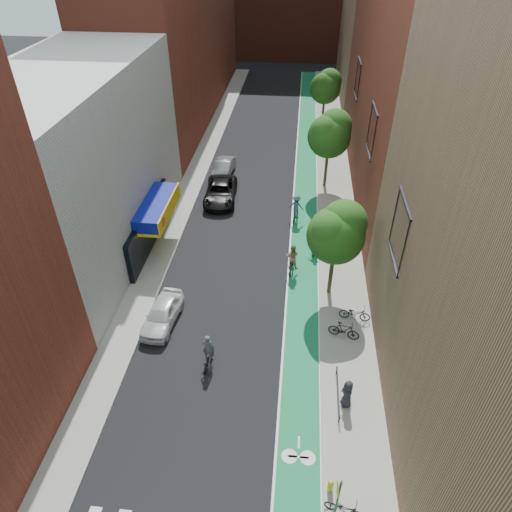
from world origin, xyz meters
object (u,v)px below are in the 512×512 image
(cyclist_lane_mid, at_px, (315,242))
(cyclist_lane_far, at_px, (296,209))
(cyclist_lane_near, at_px, (292,261))
(fire_hydrant, at_px, (331,486))
(pedestrian, at_px, (347,394))
(parked_car_silver, at_px, (224,168))
(cyclist_lead, at_px, (208,355))
(parked_car_white, at_px, (162,314))
(parked_car_black, at_px, (220,192))

(cyclist_lane_mid, relative_size, cyclist_lane_far, 0.95)
(cyclist_lane_near, xyz_separation_m, fire_hydrant, (2.10, -14.29, -0.41))
(pedestrian, xyz_separation_m, fire_hydrant, (-0.87, -4.21, -0.44))
(parked_car_silver, height_order, cyclist_lead, cyclist_lead)
(parked_car_white, bearing_deg, fire_hydrant, -38.58)
(parked_car_black, height_order, cyclist_lane_mid, cyclist_lane_mid)
(cyclist_lane_far, xyz_separation_m, pedestrian, (2.89, -16.51, -0.06))
(parked_car_white, bearing_deg, parked_car_black, 90.81)
(cyclist_lane_far, xyz_separation_m, fire_hydrant, (2.02, -20.72, -0.49))
(parked_car_white, distance_m, fire_hydrant, 12.88)
(parked_car_black, bearing_deg, cyclist_lane_near, -59.17)
(cyclist_lane_near, relative_size, cyclist_lane_far, 1.00)
(cyclist_lane_far, relative_size, pedestrian, 1.33)
(parked_car_black, distance_m, cyclist_lead, 17.30)
(parked_car_silver, distance_m, fire_hydrant, 29.08)
(cyclist_lane_mid, height_order, cyclist_lane_far, cyclist_lane_far)
(parked_car_white, distance_m, cyclist_lane_near, 9.05)
(parked_car_black, bearing_deg, cyclist_lead, -86.58)
(parked_car_black, height_order, cyclist_lane_far, cyclist_lane_far)
(pedestrian, bearing_deg, cyclist_lane_mid, 168.83)
(cyclist_lane_near, height_order, cyclist_lane_far, cyclist_lane_far)
(cyclist_lead, xyz_separation_m, pedestrian, (7.01, -1.90, 0.28))
(cyclist_lane_mid, bearing_deg, parked_car_black, -33.81)
(parked_car_silver, relative_size, fire_hydrant, 5.96)
(cyclist_lane_mid, bearing_deg, cyclist_lane_near, 65.26)
(cyclist_lead, distance_m, pedestrian, 7.26)
(cyclist_lane_far, distance_m, fire_hydrant, 20.83)
(cyclist_lane_near, distance_m, cyclist_lane_far, 6.43)
(parked_car_silver, relative_size, cyclist_lane_far, 1.92)
(parked_car_silver, relative_size, pedestrian, 2.56)
(parked_car_black, xyz_separation_m, pedestrian, (9.17, -19.07, 0.21))
(parked_car_silver, height_order, pedestrian, pedestrian)
(parked_car_black, relative_size, cyclist_lead, 2.66)
(parked_car_white, bearing_deg, pedestrian, -19.56)
(parked_car_black, relative_size, fire_hydrant, 7.73)
(parked_car_silver, xyz_separation_m, cyclist_lane_near, (6.65, -13.44, 0.25))
(parked_car_white, xyz_separation_m, cyclist_lane_near, (7.24, 5.42, 0.25))
(parked_car_silver, height_order, cyclist_lane_mid, cyclist_lane_mid)
(fire_hydrant, bearing_deg, cyclist_lane_far, 95.57)
(pedestrian, bearing_deg, parked_car_black, -172.16)
(parked_car_white, relative_size, parked_car_silver, 0.97)
(cyclist_lead, relative_size, cyclist_lane_near, 0.94)
(parked_car_white, bearing_deg, cyclist_lane_near, 41.78)
(parked_car_white, distance_m, cyclist_lane_mid, 11.79)
(pedestrian, height_order, fire_hydrant, pedestrian)
(parked_car_black, distance_m, cyclist_lane_near, 10.92)
(cyclist_lead, xyz_separation_m, fire_hydrant, (6.14, -6.11, -0.15))
(parked_car_black, xyz_separation_m, fire_hydrant, (8.30, -23.28, -0.23))
(cyclist_lead, relative_size, fire_hydrant, 2.90)
(cyclist_lane_mid, height_order, pedestrian, cyclist_lane_mid)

